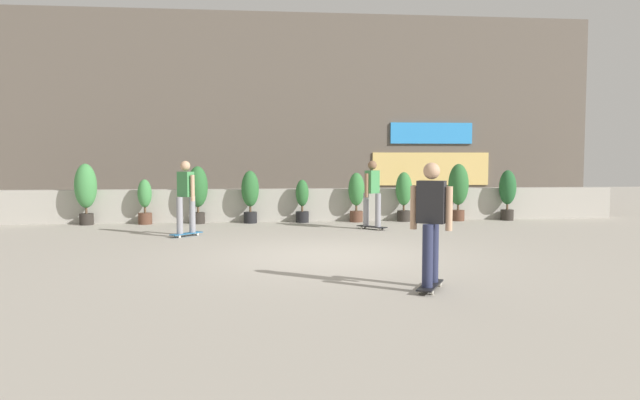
{
  "coord_description": "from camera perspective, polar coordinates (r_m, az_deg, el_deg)",
  "views": [
    {
      "loc": [
        -1.23,
        -10.47,
        1.75
      ],
      "look_at": [
        0.0,
        1.5,
        0.9
      ],
      "focal_mm": 33.1,
      "sensor_mm": 36.0,
      "label": 1
    }
  ],
  "objects": [
    {
      "name": "planter_wall",
      "position": [
        16.57,
        -1.59,
        -0.47
      ],
      "size": [
        18.0,
        0.4,
        0.9
      ],
      "primitive_type": "cube",
      "color": "#B2ADA3",
      "rests_on": "ground"
    },
    {
      "name": "potted_plant_8",
      "position": [
        17.5,
        17.68,
        0.79
      ],
      "size": [
        0.48,
        0.48,
        1.42
      ],
      "color": "#2D2823",
      "rests_on": "ground"
    },
    {
      "name": "potted_plant_1",
      "position": [
        16.35,
        -16.58,
        -0.05
      ],
      "size": [
        0.37,
        0.37,
        1.2
      ],
      "color": "brown",
      "rests_on": "ground"
    },
    {
      "name": "potted_plant_0",
      "position": [
        16.68,
        -21.71,
        1.0
      ],
      "size": [
        0.57,
        0.57,
        1.61
      ],
      "color": "#2D2823",
      "rests_on": "ground"
    },
    {
      "name": "potted_plant_5",
      "position": [
        16.27,
        3.54,
        0.57
      ],
      "size": [
        0.44,
        0.44,
        1.36
      ],
      "color": "brown",
      "rests_on": "ground"
    },
    {
      "name": "skater_far_right",
      "position": [
        13.52,
        -12.85,
        0.51
      ],
      "size": [
        0.69,
        0.72,
        1.7
      ],
      "color": "#266699",
      "rests_on": "ground"
    },
    {
      "name": "ground_plane",
      "position": [
        10.69,
        0.82,
        -5.38
      ],
      "size": [
        48.0,
        48.0,
        0.0
      ],
      "primitive_type": "plane",
      "color": "#A8A093"
    },
    {
      "name": "building_backdrop",
      "position": [
        20.56,
        -2.42,
        8.21
      ],
      "size": [
        20.0,
        2.08,
        6.5
      ],
      "color": "#60564C",
      "rests_on": "ground"
    },
    {
      "name": "skater_far_left",
      "position": [
        7.92,
        10.68,
        -1.89
      ],
      "size": [
        0.56,
        0.8,
        1.7
      ],
      "color": "black",
      "rests_on": "ground"
    },
    {
      "name": "potted_plant_2",
      "position": [
        16.13,
        -11.73,
        0.94
      ],
      "size": [
        0.53,
        0.53,
        1.54
      ],
      "color": "#2D2823",
      "rests_on": "ground"
    },
    {
      "name": "skater_mid_plaza",
      "position": [
        14.56,
        5.06,
        0.84
      ],
      "size": [
        0.69,
        0.72,
        1.7
      ],
      "color": "black",
      "rests_on": "ground"
    },
    {
      "name": "potted_plant_6",
      "position": [
        16.54,
        8.11,
        0.63
      ],
      "size": [
        0.45,
        0.45,
        1.37
      ],
      "color": "#2D2823",
      "rests_on": "ground"
    },
    {
      "name": "potted_plant_3",
      "position": [
        16.05,
        -6.77,
        0.67
      ],
      "size": [
        0.47,
        0.47,
        1.42
      ],
      "color": "black",
      "rests_on": "ground"
    },
    {
      "name": "potted_plant_7",
      "position": [
        16.98,
        13.23,
        1.19
      ],
      "size": [
        0.56,
        0.56,
        1.6
      ],
      "color": "brown",
      "rests_on": "ground"
    },
    {
      "name": "potted_plant_4",
      "position": [
        16.11,
        -1.73,
        -0.02
      ],
      "size": [
        0.36,
        0.36,
        1.17
      ],
      "color": "black",
      "rests_on": "ground"
    }
  ]
}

